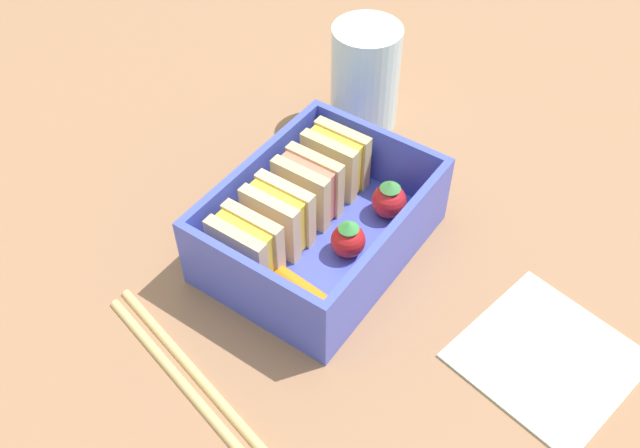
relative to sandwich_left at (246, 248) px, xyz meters
The scene contains 13 objects.
ground_plane 7.65cm from the sandwich_left, 23.44° to the right, with size 120.00×120.00×2.00cm, color #956849.
bento_tray 6.80cm from the sandwich_left, 23.44° to the right, with size 16.66×12.54×1.20cm, color #4654D2.
bento_rim 6.08cm from the sandwich_left, 23.44° to the right, with size 16.66×12.54×5.00cm.
sandwich_left is the anchor object (origin of this frame).
sandwich_center_left 3.72cm from the sandwich_left, ahead, with size 2.76×4.83×4.90cm.
sandwich_center 7.43cm from the sandwich_left, ahead, with size 2.76×4.83×4.90cm.
sandwich_center_right 11.15cm from the sandwich_left, ahead, with size 2.76×4.83×4.90cm.
carrot_stick_far_left 4.81cm from the sandwich_left, 84.96° to the right, with size 1.35×1.35×4.76cm, color orange.
strawberry_left 7.76cm from the sandwich_left, 39.66° to the right, with size 2.56×2.56×3.16cm.
strawberry_far_left 11.95cm from the sandwich_left, 26.24° to the right, with size 2.69×2.69×3.29cm.
chopstick_pair 9.70cm from the sandwich_left, 164.29° to the right, with size 6.16×18.49×0.70cm.
drinking_glass 20.78cm from the sandwich_left, ahead, with size 5.95×5.95×9.47cm, color silver.
folded_napkin 21.71cm from the sandwich_left, 73.02° to the right, with size 10.48×10.39×0.40cm, color silver.
Camera 1 is at (-29.28, -20.48, 41.03)cm, focal length 40.00 mm.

